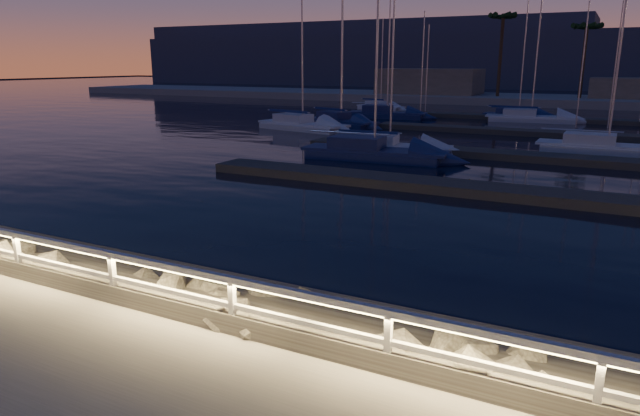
# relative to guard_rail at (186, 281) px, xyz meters

# --- Properties ---
(ground) EXTENTS (400.00, 400.00, 0.00)m
(ground) POSITION_rel_guard_rail_xyz_m (0.07, 0.00, -0.77)
(ground) COLOR #A09990
(ground) RESTS_ON ground
(harbor_water) EXTENTS (400.00, 440.00, 0.60)m
(harbor_water) POSITION_rel_guard_rail_xyz_m (0.07, 31.22, -1.74)
(harbor_water) COLOR black
(harbor_water) RESTS_ON ground
(guard_rail) EXTENTS (44.11, 0.12, 1.06)m
(guard_rail) POSITION_rel_guard_rail_xyz_m (0.00, 0.00, 0.00)
(guard_rail) COLOR white
(guard_rail) RESTS_ON ground
(riprap) EXTENTS (30.22, 3.11, 1.43)m
(riprap) POSITION_rel_guard_rail_xyz_m (-1.06, 1.72, -1.04)
(riprap) COLOR slate
(riprap) RESTS_ON ground
(floating_docks) EXTENTS (22.00, 36.00, 0.40)m
(floating_docks) POSITION_rel_guard_rail_xyz_m (0.07, 32.50, -1.17)
(floating_docks) COLOR #4E4741
(floating_docks) RESTS_ON ground
(far_shore) EXTENTS (160.00, 14.00, 5.20)m
(far_shore) POSITION_rel_guard_rail_xyz_m (-0.06, 74.05, -0.48)
(far_shore) COLOR #A09990
(far_shore) RESTS_ON ground
(palm_left) EXTENTS (3.00, 3.00, 11.20)m
(palm_left) POSITION_rel_guard_rail_xyz_m (-7.93, 72.00, 9.36)
(palm_left) COLOR #4E3C24
(palm_left) RESTS_ON ground
(palm_center) EXTENTS (3.00, 3.00, 9.70)m
(palm_center) POSITION_rel_guard_rail_xyz_m (2.07, 73.00, 8.01)
(palm_center) COLOR #4E3C24
(palm_center) RESTS_ON ground
(distant_hills) EXTENTS (230.00, 37.50, 18.00)m
(distant_hills) POSITION_rel_guard_rail_xyz_m (-22.06, 133.69, 3.96)
(distant_hills) COLOR #363D54
(distant_hills) RESTS_ON ground
(sailboat_c) EXTENTS (7.55, 3.00, 12.48)m
(sailboat_c) POSITION_rel_guard_rail_xyz_m (-5.54, 24.94, -0.97)
(sailboat_c) COLOR silver
(sailboat_c) RESTS_ON ground
(sailboat_e) EXTENTS (7.63, 4.58, 12.66)m
(sailboat_e) POSITION_rel_guard_rail_xyz_m (-14.55, 36.99, -0.92)
(sailboat_e) COLOR navy
(sailboat_e) RESTS_ON ground
(sailboat_f) EXTENTS (8.42, 3.13, 14.05)m
(sailboat_f) POSITION_rel_guard_rail_xyz_m (-5.47, 22.21, -0.92)
(sailboat_f) COLOR navy
(sailboat_f) RESTS_ON ground
(sailboat_g) EXTENTS (8.12, 2.53, 13.70)m
(sailboat_g) POSITION_rel_guard_rail_xyz_m (6.25, 30.87, -0.95)
(sailboat_g) COLOR silver
(sailboat_g) RESTS_ON ground
(sailboat_i) EXTENTS (7.84, 3.23, 13.05)m
(sailboat_i) POSITION_rel_guard_rail_xyz_m (-13.80, 45.89, -0.91)
(sailboat_i) COLOR navy
(sailboat_i) RESTS_ON ground
(sailboat_j) EXTENTS (8.49, 4.06, 13.96)m
(sailboat_j) POSITION_rel_guard_rail_xyz_m (-16.25, 33.18, -0.92)
(sailboat_j) COLOR silver
(sailboat_j) RESTS_ON ground
(sailboat_k) EXTENTS (8.31, 3.29, 13.73)m
(sailboat_k) POSITION_rel_guard_rail_xyz_m (-0.61, 48.69, -0.95)
(sailboat_k) COLOR silver
(sailboat_k) RESTS_ON ground
(sailboat_m) EXTENTS (6.22, 3.30, 10.26)m
(sailboat_m) POSITION_rel_guard_rail_xyz_m (-18.03, 55.05, -0.98)
(sailboat_m) COLOR silver
(sailboat_m) RESTS_ON ground
(sailboat_n) EXTENTS (6.77, 2.66, 11.26)m
(sailboat_n) POSITION_rel_guard_rail_xyz_m (-2.01, 50.80, -0.98)
(sailboat_n) COLOR navy
(sailboat_n) RESTS_ON ground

